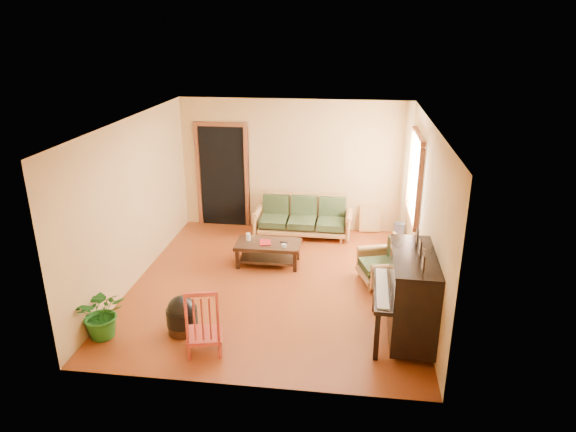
# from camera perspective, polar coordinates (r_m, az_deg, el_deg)

# --- Properties ---
(floor) EXTENTS (5.00, 5.00, 0.00)m
(floor) POSITION_cam_1_polar(r_m,az_deg,el_deg) (8.32, -1.42, -7.54)
(floor) COLOR #63250D
(floor) RESTS_ON ground
(doorway) EXTENTS (1.08, 0.16, 2.05)m
(doorway) POSITION_cam_1_polar(r_m,az_deg,el_deg) (10.48, -7.29, 4.35)
(doorway) COLOR black
(doorway) RESTS_ON floor
(window) EXTENTS (0.12, 1.36, 1.46)m
(window) POSITION_cam_1_polar(r_m,az_deg,el_deg) (8.95, 13.96, 4.27)
(window) COLOR white
(window) RESTS_ON right_wall
(sofa) EXTENTS (1.87, 0.80, 0.80)m
(sofa) POSITION_cam_1_polar(r_m,az_deg,el_deg) (9.98, 1.62, -0.10)
(sofa) COLOR #AB723E
(sofa) RESTS_ON floor
(coffee_table) EXTENTS (1.11, 0.61, 0.40)m
(coffee_table) POSITION_cam_1_polar(r_m,az_deg,el_deg) (8.89, -2.21, -4.17)
(coffee_table) COLOR black
(coffee_table) RESTS_ON floor
(armchair) EXTENTS (0.91, 0.93, 0.75)m
(armchair) POSITION_cam_1_polar(r_m,az_deg,el_deg) (8.32, 10.27, -5.00)
(armchair) COLOR #AB723E
(armchair) RESTS_ON floor
(piano) EXTENTS (0.82, 1.36, 1.19)m
(piano) POSITION_cam_1_polar(r_m,az_deg,el_deg) (6.93, 13.59, -8.74)
(piano) COLOR black
(piano) RESTS_ON floor
(footstool) EXTENTS (0.45, 0.45, 0.40)m
(footstool) POSITION_cam_1_polar(r_m,az_deg,el_deg) (7.17, -11.67, -11.15)
(footstool) COLOR black
(footstool) RESTS_ON floor
(red_chair) EXTENTS (0.54, 0.57, 0.94)m
(red_chair) POSITION_cam_1_polar(r_m,az_deg,el_deg) (6.61, -9.37, -11.18)
(red_chair) COLOR maroon
(red_chair) RESTS_ON floor
(leaning_frame) EXTENTS (0.43, 0.13, 0.56)m
(leaning_frame) POSITION_cam_1_polar(r_m,az_deg,el_deg) (10.35, 9.11, -0.30)
(leaning_frame) COLOR #BD853F
(leaning_frame) RESTS_ON floor
(ceramic_crock) EXTENTS (0.22, 0.22, 0.27)m
(ceramic_crock) POSITION_cam_1_polar(r_m,az_deg,el_deg) (10.29, 12.23, -1.52)
(ceramic_crock) COLOR #2F478F
(ceramic_crock) RESTS_ON floor
(potted_plant) EXTENTS (0.80, 0.75, 0.72)m
(potted_plant) POSITION_cam_1_polar(r_m,az_deg,el_deg) (7.28, -19.93, -10.05)
(potted_plant) COLOR #1C5C1A
(potted_plant) RESTS_ON floor
(book) EXTENTS (0.23, 0.28, 0.02)m
(book) POSITION_cam_1_polar(r_m,az_deg,el_deg) (8.78, -3.15, -2.99)
(book) COLOR maroon
(book) RESTS_ON coffee_table
(candle) EXTENTS (0.08, 0.08, 0.13)m
(candle) POSITION_cam_1_polar(r_m,az_deg,el_deg) (8.90, -4.45, -2.32)
(candle) COLOR silver
(candle) RESTS_ON coffee_table
(glass_jar) EXTENTS (0.09, 0.09, 0.05)m
(glass_jar) POSITION_cam_1_polar(r_m,az_deg,el_deg) (8.63, -0.45, -3.30)
(glass_jar) COLOR silver
(glass_jar) RESTS_ON coffee_table
(remote) EXTENTS (0.14, 0.07, 0.01)m
(remote) POSITION_cam_1_polar(r_m,az_deg,el_deg) (8.80, -0.48, -2.95)
(remote) COLOR black
(remote) RESTS_ON coffee_table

